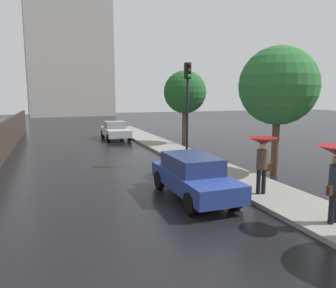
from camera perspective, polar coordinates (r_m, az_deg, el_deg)
name	(u,v)px	position (r m, az deg, el deg)	size (l,w,h in m)	color
car_blue_near_kerb	(193,176)	(10.65, 4.55, -5.68)	(1.71, 4.21, 1.41)	navy
car_silver_far_ahead	(115,130)	(25.22, -9.49, 2.45)	(1.80, 4.16, 1.38)	#B2B5BA
pedestrian_with_umbrella_near	(263,150)	(10.82, 16.68, -1.06)	(0.94, 0.94, 1.89)	black
traffic_light	(188,95)	(15.02, 3.55, 8.77)	(0.26, 0.39, 4.76)	black
street_tree_near	(278,86)	(14.03, 19.24, 9.80)	(3.24, 3.24, 5.41)	#4C3823
street_tree_far	(185,93)	(21.77, 3.07, 9.24)	(2.89, 2.89, 5.08)	#4C3823
distant_tower	(68,13)	(58.28, -17.64, 21.57)	(14.03, 7.57, 37.50)	#9E9993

